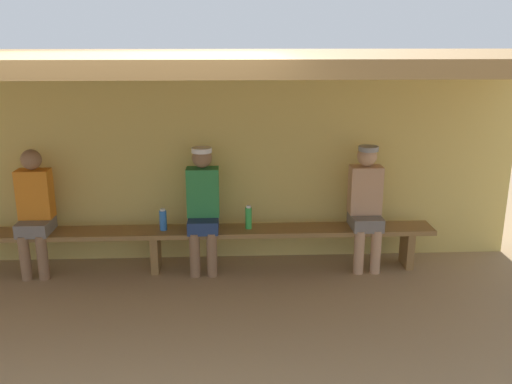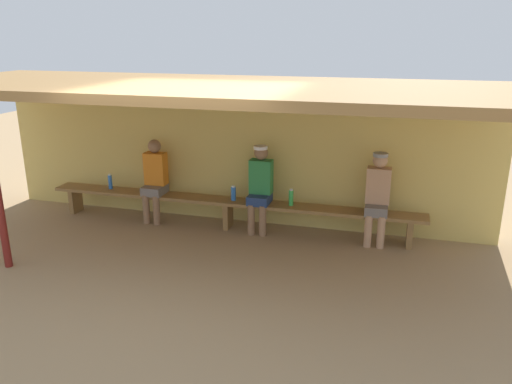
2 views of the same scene
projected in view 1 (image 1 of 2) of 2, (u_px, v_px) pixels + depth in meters
ground_plane at (133, 347)px, 4.50m from camera, size 24.00×24.00×0.00m
back_wall at (157, 162)px, 6.12m from camera, size 8.00×0.20×2.20m
dugout_roof at (130, 60)px, 4.55m from camera, size 8.00×2.80×0.12m
bench at (155, 236)px, 5.88m from camera, size 6.00×0.36×0.46m
player_with_sunglasses at (35, 208)px, 5.74m from camera, size 0.34×0.42×1.34m
player_in_red at (366, 201)px, 5.89m from camera, size 0.34×0.42×1.34m
player_middle at (203, 204)px, 5.81m from camera, size 0.34×0.42×1.34m
water_bottle_green at (163, 220)px, 5.84m from camera, size 0.08×0.08×0.24m
water_bottle_blue at (249, 218)px, 5.88m from camera, size 0.07×0.07×0.26m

